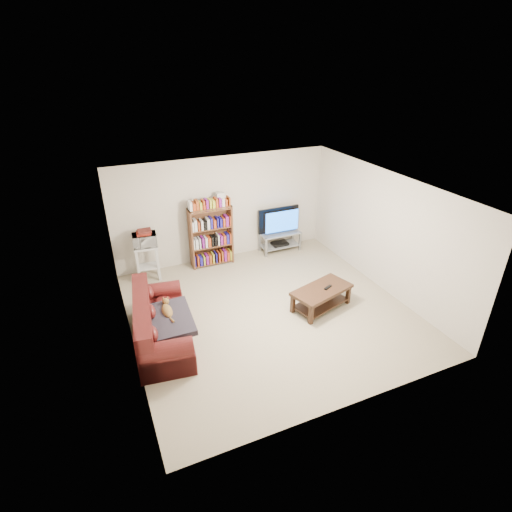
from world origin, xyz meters
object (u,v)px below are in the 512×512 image
tv_stand (280,238)px  coffee_table (321,294)px  sofa (158,327)px  bookshelf (211,235)px

tv_stand → coffee_table: bearing=-98.6°
sofa → coffee_table: bearing=3.3°
tv_stand → bookshelf: bookshelf is taller
sofa → coffee_table: (3.03, -0.22, -0.00)m
tv_stand → bookshelf: 1.77m
coffee_table → bookshelf: 2.90m
sofa → coffee_table: 3.04m
coffee_table → bookshelf: bearing=101.8°
bookshelf → sofa: bearing=-125.7°
sofa → bookshelf: size_ratio=1.47×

